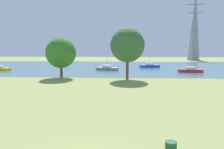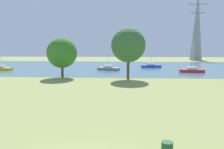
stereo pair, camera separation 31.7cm
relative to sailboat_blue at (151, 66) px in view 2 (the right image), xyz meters
The scene contains 9 objects.
ground_plane 28.33m from the sailboat_blue, 106.29° to the right, with size 160.00×160.00×0.00m, color #8C9351.
water_surface 8.00m from the sailboat_blue, behind, with size 140.00×40.00×0.02m, color slate.
sailboat_blue is the anchor object (origin of this frame).
sailboat_red 12.47m from the sailboat_blue, 55.17° to the right, with size 4.89×1.81×7.13m.
sailboat_gray 12.31m from the sailboat_blue, 143.98° to the right, with size 5.03×2.92×5.56m.
sailboat_yellow 34.49m from the sailboat_blue, 164.90° to the right, with size 4.99×2.35×7.41m.
tree_mid_shore 25.87m from the sailboat_blue, 131.13° to the right, with size 5.08×5.08×6.70m.
tree_west_near 21.87m from the sailboat_blue, 105.55° to the right, with size 5.50×5.50×8.19m.
electricity_pylon 39.11m from the sailboat_blue, 58.22° to the left, with size 6.40×4.40×25.32m.
Camera 2 is at (2.15, -9.23, 5.39)m, focal length 37.85 mm.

